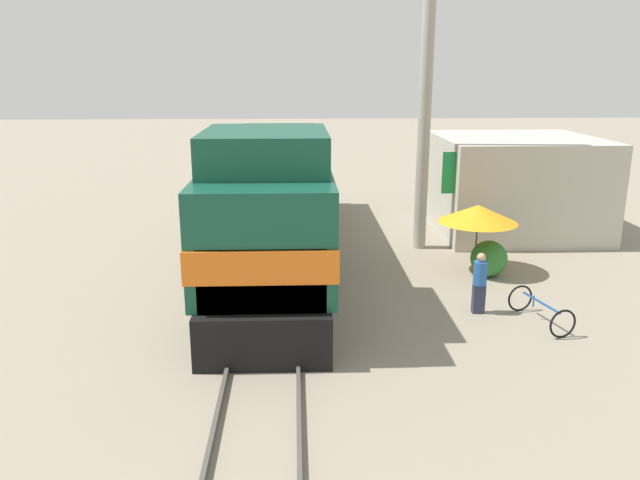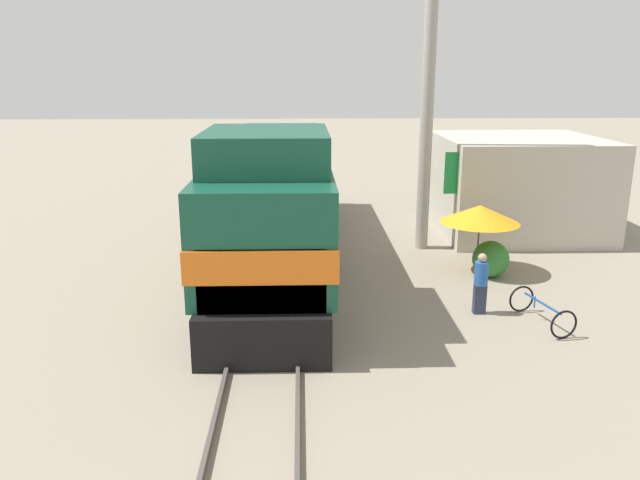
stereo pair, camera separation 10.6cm
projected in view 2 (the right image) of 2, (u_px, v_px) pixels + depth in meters
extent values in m
plane|color=gray|center=(274.00, 276.00, 18.46)|extent=(120.00, 120.00, 0.00)
cube|color=#4C4742|center=(250.00, 274.00, 18.42)|extent=(0.08, 33.46, 0.15)
cube|color=#4C4742|center=(298.00, 274.00, 18.46)|extent=(0.08, 33.46, 0.15)
cube|color=black|center=(277.00, 238.00, 20.51)|extent=(2.84, 16.69, 1.14)
cube|color=#144C38|center=(276.00, 183.00, 20.03)|extent=(3.09, 16.03, 2.49)
cube|color=orange|center=(276.00, 191.00, 20.09)|extent=(3.13, 16.19, 0.70)
cube|color=orange|center=(264.00, 265.00, 13.58)|extent=(2.63, 2.34, 1.37)
cube|color=#144C38|center=(266.00, 150.00, 14.75)|extent=(2.90, 3.67, 0.92)
cylinder|color=#9E998E|center=(429.00, 78.00, 19.95)|extent=(0.42, 0.42, 11.30)
cylinder|color=#4C4C4C|center=(478.00, 241.00, 18.66)|extent=(0.05, 0.05, 1.92)
cone|color=orange|center=(480.00, 214.00, 18.44)|extent=(2.35, 2.35, 0.53)
cube|color=#595959|center=(475.00, 221.00, 21.14)|extent=(0.12, 0.12, 1.91)
cube|color=#198C3F|center=(479.00, 173.00, 20.70)|extent=(2.27, 0.08, 1.38)
sphere|color=#2D722D|center=(491.00, 259.00, 18.32)|extent=(1.08, 1.08, 1.08)
cube|color=#2D3347|center=(479.00, 299.00, 15.60)|extent=(0.30, 0.20, 0.75)
cylinder|color=#2659A5|center=(481.00, 274.00, 15.42)|extent=(0.34, 0.34, 0.60)
sphere|color=tan|center=(482.00, 258.00, 15.31)|extent=(0.22, 0.22, 0.22)
torus|color=black|center=(521.00, 299.00, 15.70)|extent=(0.68, 0.21, 0.69)
torus|color=black|center=(564.00, 325.00, 14.12)|extent=(0.68, 0.21, 0.69)
cube|color=#194C99|center=(542.00, 303.00, 14.86)|extent=(0.37, 1.42, 0.04)
cylinder|color=#194C99|center=(535.00, 302.00, 15.16)|extent=(0.04, 0.04, 0.29)
cube|color=#B7B2A3|center=(517.00, 185.00, 23.15)|extent=(5.64, 5.58, 3.54)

